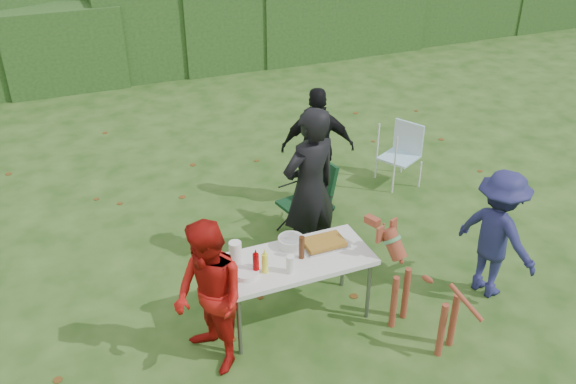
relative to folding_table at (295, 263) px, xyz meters
name	(u,v)px	position (x,y,z in m)	size (l,w,h in m)	color
ground	(305,298)	(0.22, 0.22, -0.69)	(80.00, 80.00, 0.00)	#1E4211
hedge_row	(149,33)	(0.22, 8.22, 0.16)	(22.00, 1.40, 1.70)	#23471C
folding_table	(295,263)	(0.00, 0.00, 0.00)	(1.50, 0.70, 0.74)	silver
person_cook	(310,190)	(0.52, 0.83, 0.27)	(0.70, 0.46, 1.92)	black
person_red_jacket	(209,298)	(-0.94, -0.28, 0.07)	(0.74, 0.57, 1.51)	#A4110D
person_black_puffy	(318,148)	(1.18, 2.04, 0.12)	(0.95, 0.39, 1.62)	black
child	(497,234)	(2.10, -0.39, 0.03)	(0.93, 0.54, 1.44)	navy
dog	(426,293)	(1.04, -0.72, -0.16)	(1.11, 0.44, 1.05)	brown
camping_chair	(305,201)	(0.70, 1.35, -0.19)	(0.61, 0.61, 0.98)	#0F341A
lawn_chair	(399,155)	(2.47, 2.08, -0.25)	(0.51, 0.51, 0.87)	#50B3DD
food_tray	(324,244)	(0.35, 0.10, 0.06)	(0.45, 0.30, 0.02)	#B7B7BA
focaccia_bread	(324,242)	(0.35, 0.10, 0.09)	(0.40, 0.26, 0.04)	#9F6F23
mustard_bottle	(265,263)	(-0.35, -0.09, 0.15)	(0.06, 0.06, 0.20)	#ECF235
ketchup_bottle	(256,264)	(-0.43, -0.08, 0.16)	(0.06, 0.06, 0.22)	#970002
beer_bottle	(302,247)	(0.06, -0.01, 0.17)	(0.06, 0.06, 0.24)	#47230F
paper_towel_roll	(235,254)	(-0.57, 0.11, 0.18)	(0.12, 0.12, 0.26)	white
cup_stack	(290,264)	(-0.13, -0.19, 0.14)	(0.08, 0.08, 0.18)	white
pasta_bowl	(291,242)	(0.04, 0.21, 0.10)	(0.26, 0.26, 0.10)	silver
plate_stack	(246,273)	(-0.53, -0.08, 0.08)	(0.24, 0.24, 0.05)	white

